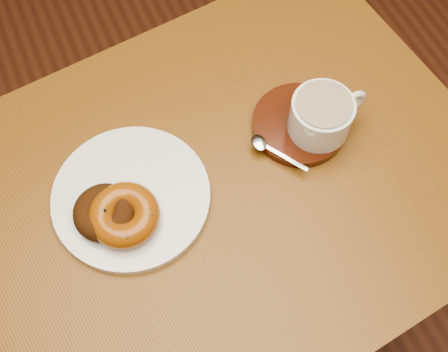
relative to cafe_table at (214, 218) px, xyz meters
name	(u,v)px	position (x,y,z in m)	size (l,w,h in m)	color
ground	(302,272)	(0.27, 0.00, -0.69)	(6.00, 6.00, 0.00)	#552B1A
cafe_table	(214,218)	(0.00, 0.00, 0.00)	(0.95, 0.76, 0.82)	brown
donut_plate	(131,197)	(-0.12, 0.03, 0.14)	(0.24, 0.24, 0.01)	white
donut_cinnamon	(104,213)	(-0.17, 0.01, 0.16)	(0.09, 0.09, 0.03)	#361C0A
donut_caramel	(124,215)	(-0.14, -0.01, 0.17)	(0.13, 0.13, 0.04)	#8D490F
saucer	(299,124)	(0.17, 0.04, 0.14)	(0.15, 0.15, 0.02)	#3A1407
coffee_cup	(322,115)	(0.20, 0.02, 0.18)	(0.13, 0.10, 0.07)	white
teaspoon	(264,146)	(0.10, 0.02, 0.15)	(0.06, 0.09, 0.01)	silver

